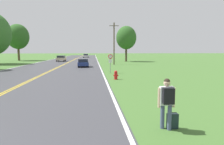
# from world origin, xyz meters

# --- Properties ---
(hitchhiker_person) EXTENTS (0.61, 0.43, 1.79)m
(hitchhiker_person) POSITION_xyz_m (8.27, 5.67, 1.09)
(hitchhiker_person) COLOR #475175
(hitchhiker_person) RESTS_ON ground
(suitcase) EXTENTS (0.40, 0.17, 0.59)m
(suitcase) POSITION_xyz_m (8.52, 5.74, 0.27)
(suitcase) COLOR #19282D
(suitcase) RESTS_ON ground
(fire_hydrant) EXTENTS (0.47, 0.31, 0.85)m
(fire_hydrant) POSITION_xyz_m (7.90, 17.85, 0.43)
(fire_hydrant) COLOR red
(fire_hydrant) RESTS_ON ground
(traffic_sign) EXTENTS (0.60, 0.10, 2.32)m
(traffic_sign) POSITION_xyz_m (7.84, 23.25, 1.74)
(traffic_sign) COLOR gray
(traffic_sign) RESTS_ON ground
(utility_pole_midground) EXTENTS (1.80, 0.24, 8.09)m
(utility_pole_midground) POSITION_xyz_m (9.84, 38.11, 4.20)
(utility_pole_midground) COLOR brown
(utility_pole_midground) RESTS_ON ground
(tree_right_cluster) EXTENTS (5.88, 5.88, 9.89)m
(tree_right_cluster) POSITION_xyz_m (-14.56, 56.23, 6.48)
(tree_right_cluster) COLOR brown
(tree_right_cluster) RESTS_ON ground
(tree_far_back) EXTENTS (5.01, 5.01, 8.81)m
(tree_far_back) POSITION_xyz_m (14.03, 48.90, 5.90)
(tree_far_back) COLOR #473828
(tree_far_back) RESTS_ON ground
(car_dark_blue_hatchback_nearest) EXTENTS (1.95, 4.02, 1.36)m
(car_dark_blue_hatchback_nearest) POSITION_xyz_m (4.09, 32.95, 0.74)
(car_dark_blue_hatchback_nearest) COLOR black
(car_dark_blue_hatchback_nearest) RESTS_ON ground
(car_champagne_suv_approaching) EXTENTS (1.96, 4.02, 1.49)m
(car_champagne_suv_approaching) POSITION_xyz_m (-2.34, 50.98, 0.83)
(car_champagne_suv_approaching) COLOR black
(car_champagne_suv_approaching) RESTS_ON ground
(car_silver_hatchback_mid_near) EXTENTS (1.97, 3.59, 1.47)m
(car_silver_hatchback_mid_near) POSITION_xyz_m (2.96, 77.52, 0.80)
(car_silver_hatchback_mid_near) COLOR black
(car_silver_hatchback_mid_near) RESTS_ON ground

